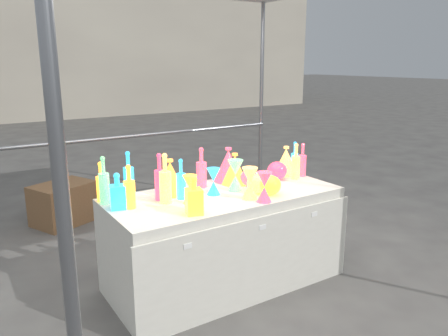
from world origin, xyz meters
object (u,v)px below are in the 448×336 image
globe_0 (270,186)px  lampshade_0 (170,177)px  bottle_0 (101,181)px  display_table (225,239)px  decanter_0 (194,195)px  cardboard_box_closed (64,203)px

globe_0 → lampshade_0: bearing=145.9°
globe_0 → bottle_0: bearing=154.2°
display_table → bottle_0: bottle_0 is taller
display_table → lampshade_0: size_ratio=6.72×
bottle_0 → decanter_0: bearing=-55.0°
display_table → decanter_0: 0.72m
bottle_0 → globe_0: size_ratio=1.76×
lampshade_0 → globe_0: bearing=-22.9°
display_table → globe_0: globe_0 is taller
decanter_0 → lampshade_0: lampshade_0 is taller
display_table → bottle_0: 1.05m
cardboard_box_closed → decanter_0: (0.34, -2.36, 0.66)m
cardboard_box_closed → decanter_0: 2.47m
display_table → cardboard_box_closed: size_ratio=3.01×
display_table → globe_0: 0.56m
decanter_0 → lampshade_0: (0.07, 0.49, 0.01)m
display_table → lampshade_0: 0.66m
bottle_0 → display_table: bearing=-21.1°
display_table → globe_0: (0.28, -0.21, 0.44)m
decanter_0 → lampshade_0: bearing=98.2°
cardboard_box_closed → lampshade_0: (0.41, -1.87, 0.66)m
cardboard_box_closed → bottle_0: bearing=-116.8°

